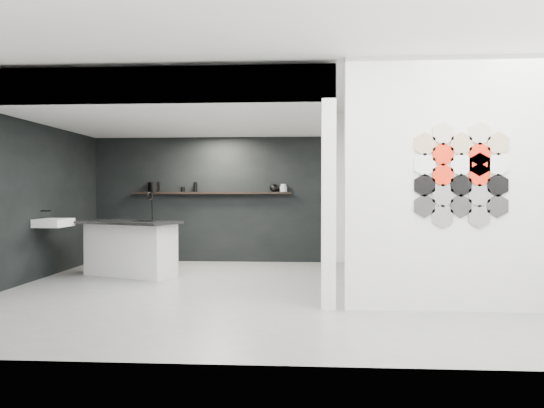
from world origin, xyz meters
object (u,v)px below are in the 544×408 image
at_px(stockpot, 154,187).
at_px(bottle_dark, 195,187).
at_px(glass_bowl, 284,189).
at_px(kitchen_island, 130,248).
at_px(kettle, 274,188).
at_px(partition_panel, 456,184).
at_px(glass_vase, 284,188).
at_px(wall_basin, 54,223).
at_px(utensil_cup, 183,189).

relative_size(stockpot, bottle_dark, 1.21).
bearing_deg(glass_bowl, kitchen_island, -143.80).
distance_m(kitchen_island, kettle, 2.91).
distance_m(partition_panel, glass_vase, 4.39).
xyz_separation_m(stockpot, glass_bowl, (2.45, 0.00, -0.04)).
height_order(wall_basin, kettle, kettle).
relative_size(wall_basin, glass_bowl, 4.37).
relative_size(kitchen_island, bottle_dark, 9.82).
bearing_deg(glass_vase, utensil_cup, 180.00).
distance_m(wall_basin, kettle, 3.86).
height_order(wall_basin, kitchen_island, kitchen_island).
bearing_deg(glass_bowl, kettle, 180.00).
height_order(glass_bowl, bottle_dark, bottle_dark).
distance_m(partition_panel, glass_bowl, 4.39).
bearing_deg(kitchen_island, bottle_dark, 90.45).
height_order(stockpot, bottle_dark, bottle_dark).
distance_m(stockpot, bottle_dark, 0.79).
relative_size(partition_panel, glass_vase, 19.28).
distance_m(kitchen_island, glass_vase, 3.04).
bearing_deg(glass_vase, kitchen_island, -143.80).
relative_size(wall_basin, stockpot, 2.73).
bearing_deg(kitchen_island, wall_basin, -139.28).
bearing_deg(bottle_dark, stockpot, 180.00).
xyz_separation_m(kettle, glass_vase, (0.17, 0.00, -0.00)).
distance_m(kettle, glass_vase, 0.17).
height_order(wall_basin, glass_vase, glass_vase).
relative_size(partition_panel, wall_basin, 4.67).
bearing_deg(partition_panel, kitchen_island, 153.92).
relative_size(stockpot, glass_vase, 1.51).
bearing_deg(stockpot, glass_vase, 0.00).
distance_m(glass_vase, bottle_dark, 1.66).
bearing_deg(stockpot, bottle_dark, 0.00).
xyz_separation_m(kettle, utensil_cup, (-1.72, 0.00, -0.03)).
height_order(partition_panel, glass_vase, partition_panel).
bearing_deg(partition_panel, glass_vase, 118.23).
bearing_deg(stockpot, glass_bowl, 0.00).
relative_size(stockpot, glass_bowl, 1.60).
relative_size(kitchen_island, kettle, 10.33).
height_order(partition_panel, kitchen_island, partition_panel).
bearing_deg(wall_basin, bottle_dark, 50.01).
distance_m(wall_basin, stockpot, 2.34).
relative_size(kettle, glass_bowl, 1.26).
bearing_deg(bottle_dark, glass_bowl, 0.00).
xyz_separation_m(glass_vase, utensil_cup, (-1.90, 0.00, -0.03)).
xyz_separation_m(stockpot, bottle_dark, (0.79, 0.00, 0.00)).
relative_size(wall_basin, kitchen_island, 0.34).
height_order(stockpot, kettle, stockpot).
bearing_deg(kettle, utensil_cup, -164.94).
xyz_separation_m(wall_basin, bottle_dark, (1.73, 2.07, 0.56)).
height_order(kettle, bottle_dark, bottle_dark).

